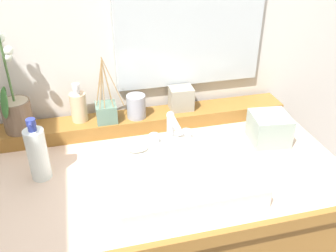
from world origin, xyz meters
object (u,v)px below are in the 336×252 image
object	(u,v)px
soap_bar	(137,148)
tissue_box	(269,128)
sink_basin	(182,175)
tumbler_cup	(136,106)
reed_diffuser	(106,112)
potted_plant	(15,107)
lotion_bottle	(38,153)
trinket_box	(181,98)
soap_dispenser	(79,106)

from	to	relation	value
soap_bar	tissue_box	bearing A→B (deg)	4.84
sink_basin	soap_bar	distance (m)	0.17
tumbler_cup	tissue_box	xyz separation A→B (m)	(0.45, -0.19, -0.05)
tumbler_cup	reed_diffuser	bearing A→B (deg)	-179.38
sink_basin	potted_plant	distance (m)	0.62
soap_bar	reed_diffuser	xyz separation A→B (m)	(-0.07, 0.23, 0.02)
sink_basin	tissue_box	distance (m)	0.40
potted_plant	tissue_box	bearing A→B (deg)	-13.17
sink_basin	potted_plant	size ratio (longest dim) A/B	1.04
reed_diffuser	lotion_bottle	bearing A→B (deg)	-137.20
soap_bar	trinket_box	bearing A→B (deg)	49.98
trinket_box	tissue_box	distance (m)	0.35
potted_plant	lotion_bottle	world-z (taller)	potted_plant
reed_diffuser	tissue_box	distance (m)	0.59
soap_bar	tissue_box	distance (m)	0.49
tumbler_cup	trinket_box	bearing A→B (deg)	7.50
tumbler_cup	trinket_box	size ratio (longest dim) A/B	0.99
tumbler_cup	lotion_bottle	world-z (taller)	lotion_bottle
lotion_bottle	potted_plant	bearing A→B (deg)	108.76
potted_plant	trinket_box	xyz separation A→B (m)	(0.59, 0.02, -0.04)
potted_plant	tumbler_cup	size ratio (longest dim) A/B	4.55
soap_bar	lotion_bottle	distance (m)	0.30
sink_basin	potted_plant	bearing A→B (deg)	144.32
trinket_box	soap_bar	bearing A→B (deg)	-128.34
trinket_box	lotion_bottle	world-z (taller)	lotion_bottle
reed_diffuser	lotion_bottle	distance (m)	0.31
potted_plant	reed_diffuser	distance (m)	0.31
lotion_bottle	sink_basin	bearing A→B (deg)	-17.70
soap_bar	tissue_box	xyz separation A→B (m)	(0.48, 0.04, -0.02)
sink_basin	tumbler_cup	world-z (taller)	sink_basin
sink_basin	trinket_box	distance (m)	0.39
tumbler_cup	lotion_bottle	bearing A→B (deg)	-147.92
tumbler_cup	lotion_bottle	size ratio (longest dim) A/B	0.43
soap_dispenser	tissue_box	world-z (taller)	soap_dispenser
reed_diffuser	lotion_bottle	world-z (taller)	reed_diffuser
soap_bar	reed_diffuser	size ratio (longest dim) A/B	0.28
soap_dispenser	lotion_bottle	bearing A→B (deg)	-119.14
sink_basin	tumbler_cup	size ratio (longest dim) A/B	4.73
soap_bar	reed_diffuser	distance (m)	0.25
tumbler_cup	trinket_box	xyz separation A→B (m)	(0.18, 0.02, 0.00)
reed_diffuser	tissue_box	xyz separation A→B (m)	(0.56, -0.19, -0.04)
reed_diffuser	sink_basin	bearing A→B (deg)	-61.42
soap_dispenser	tissue_box	xyz separation A→B (m)	(0.65, -0.22, -0.06)
lotion_bottle	tissue_box	world-z (taller)	lotion_bottle
lotion_bottle	trinket_box	bearing A→B (deg)	24.51
soap_bar	soap_dispenser	xyz separation A→B (m)	(-0.17, 0.26, 0.04)
soap_dispenser	trinket_box	xyz separation A→B (m)	(0.39, -0.00, -0.01)
sink_basin	lotion_bottle	world-z (taller)	lotion_bottle
sink_basin	soap_dispenser	world-z (taller)	soap_dispenser
trinket_box	lotion_bottle	distance (m)	0.57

